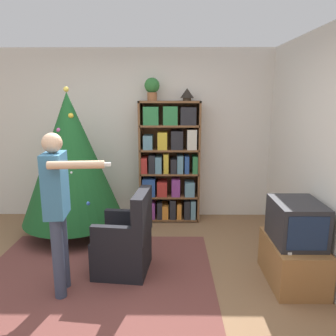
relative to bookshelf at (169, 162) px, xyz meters
name	(u,v)px	position (x,y,z in m)	size (l,w,h in m)	color
ground_plane	(113,294)	(-0.54, -2.01, -0.91)	(14.00, 14.00, 0.00)	#846042
wall_back	(135,135)	(-0.54, 0.25, 0.39)	(8.00, 0.10, 2.60)	silver
area_rug	(95,280)	(-0.78, -1.77, -0.91)	(2.50, 2.18, 0.01)	brown
bookshelf	(169,162)	(0.00, 0.00, 0.00)	(0.91, 0.34, 1.83)	brown
tv_stand	(293,261)	(1.29, -1.76, -0.69)	(0.50, 0.78, 0.45)	#996638
television	(296,222)	(1.29, -1.76, -0.25)	(0.46, 0.58, 0.43)	#28282D
game_remote	(288,251)	(1.14, -2.00, -0.45)	(0.04, 0.12, 0.02)	white
christmas_tree	(71,158)	(-1.32, -0.56, 0.17)	(1.36, 1.36, 2.02)	#4C3323
armchair	(126,244)	(-0.47, -1.57, -0.59)	(0.63, 0.62, 0.92)	black
standing_person	(58,202)	(-1.03, -1.97, 0.02)	(0.66, 0.47, 1.58)	#38425B
potted_plant	(152,87)	(-0.25, 0.01, 1.11)	(0.22, 0.22, 0.33)	#935B38
table_lamp	(187,94)	(0.26, 0.01, 1.02)	(0.20, 0.20, 0.18)	#473828
book_pile_near_tree	(105,241)	(-0.84, -0.92, -0.87)	(0.23, 0.18, 0.09)	#2D7A42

